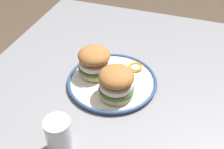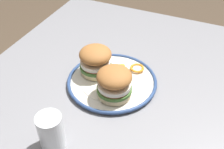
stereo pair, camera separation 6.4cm
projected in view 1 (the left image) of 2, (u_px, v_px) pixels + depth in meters
name	position (u px, v px, depth m)	size (l,w,h in m)	color
dining_table	(107.00, 110.00, 1.02)	(1.20, 0.93, 0.75)	gray
dinner_plate	(112.00, 81.00, 0.97)	(0.31, 0.31, 0.02)	silver
sandwich_half_left	(116.00, 82.00, 0.87)	(0.16, 0.16, 0.10)	beige
sandwich_half_right	(94.00, 61.00, 0.96)	(0.16, 0.16, 0.10)	beige
orange_peel_curled	(135.00, 67.00, 1.01)	(0.05, 0.05, 0.01)	orange
orange_peel_strip_long	(117.00, 68.00, 1.00)	(0.07, 0.05, 0.01)	orange
drinking_glass	(59.00, 138.00, 0.73)	(0.07, 0.07, 0.11)	white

